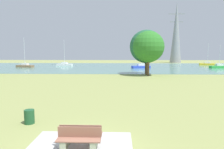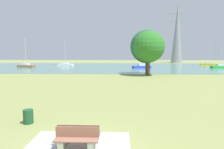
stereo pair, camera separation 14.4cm
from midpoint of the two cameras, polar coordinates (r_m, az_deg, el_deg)
name	(u,v)px [view 1 (the left image)]	position (r m, az deg, el deg)	size (l,w,h in m)	color
ground_plane	(108,80)	(30.55, -1.21, -1.48)	(160.00, 160.00, 0.00)	#8C9351
concrete_pad	(80,148)	(9.30, -9.26, -19.32)	(4.40, 3.20, 0.10)	#B1B1B1
bench_facing_water	(81,135)	(9.38, -8.97, -16.31)	(1.80, 0.48, 0.89)	#9AA47F
bench_facing_inland	(79,141)	(8.89, -9.66, -17.61)	(1.80, 0.48, 0.89)	#9AA47F
litter_bin	(29,117)	(12.86, -22.22, -10.76)	(0.56, 0.56, 0.80)	#1E512D
water_surface	(113,67)	(58.40, 0.32, 2.15)	(140.00, 40.00, 0.02)	slate
sailboat_brown	(25,66)	(61.08, -23.01, 2.28)	(5.01, 2.51, 8.07)	brown
sailboat_green	(219,66)	(59.96, 27.49, 1.99)	(4.95, 2.08, 5.86)	green
sailboat_yellow	(207,64)	(72.10, 24.85, 2.70)	(5.02, 2.57, 6.86)	yellow
sailboat_white	(65,64)	(63.73, -13.07, 2.74)	(4.95, 2.08, 7.78)	white
sailboat_blue	(141,66)	(53.83, 7.93, 2.24)	(5.03, 2.89, 6.54)	blue
tree_west_near	(146,47)	(38.40, 9.40, 7.63)	(6.08, 6.08, 8.16)	brown
tree_east_near	(148,47)	(36.34, 9.94, 7.57)	(5.42, 5.42, 7.74)	brown
electricity_pylon	(176,32)	(86.49, 17.30, 11.06)	(6.40, 4.40, 23.81)	gray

